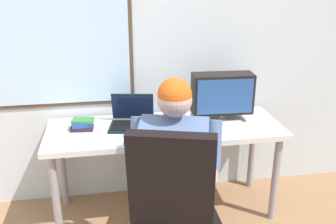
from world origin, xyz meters
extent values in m
cube|color=silver|center=(0.00, 2.07, 1.35)|extent=(4.99, 0.06, 2.71)
cube|color=#4C3828|center=(-0.64, 2.04, 1.31)|extent=(1.21, 0.01, 0.98)
cube|color=silver|center=(-0.64, 2.03, 1.31)|extent=(1.15, 0.02, 0.92)
cylinder|color=gray|center=(-0.64, 1.48, 0.34)|extent=(0.05, 0.05, 0.69)
cylinder|color=gray|center=(0.96, 1.48, 0.34)|extent=(0.05, 0.05, 0.69)
cylinder|color=gray|center=(-0.64, 1.95, 0.34)|extent=(0.05, 0.05, 0.69)
cylinder|color=gray|center=(0.96, 1.95, 0.34)|extent=(0.05, 0.05, 0.69)
cube|color=silver|center=(0.16, 1.71, 0.71)|extent=(1.73, 0.60, 0.04)
cube|color=black|center=(0.11, 1.03, 0.46)|extent=(0.47, 0.47, 0.06)
cube|color=black|center=(0.05, 0.84, 0.79)|extent=(0.47, 0.25, 0.59)
cylinder|color=#4F444C|center=(0.33, 1.23, 0.49)|extent=(0.27, 0.47, 0.15)
cylinder|color=#4F444C|center=(0.39, 1.45, 0.25)|extent=(0.12, 0.12, 0.49)
cube|color=black|center=(0.40, 1.51, 0.04)|extent=(0.16, 0.26, 0.08)
cylinder|color=#4F444C|center=(0.02, 1.32, 0.49)|extent=(0.27, 0.47, 0.15)
cylinder|color=#4F444C|center=(0.08, 1.54, 0.25)|extent=(0.12, 0.12, 0.49)
cube|color=black|center=(0.10, 1.59, 0.04)|extent=(0.16, 0.26, 0.08)
cube|color=slate|center=(0.11, 1.06, 0.77)|extent=(0.46, 0.42, 0.58)
sphere|color=tan|center=(0.11, 1.06, 1.16)|extent=(0.19, 0.19, 0.19)
sphere|color=#DA5317|center=(0.11, 1.06, 1.19)|extent=(0.19, 0.19, 0.19)
cylinder|color=slate|center=(0.34, 1.05, 0.89)|extent=(0.14, 0.20, 0.29)
cylinder|color=tan|center=(0.36, 1.14, 0.75)|extent=(0.12, 0.17, 0.27)
sphere|color=tan|center=(0.37, 1.17, 0.72)|extent=(0.09, 0.09, 0.09)
cylinder|color=slate|center=(-0.09, 1.17, 0.89)|extent=(0.14, 0.20, 0.29)
cylinder|color=tan|center=(-0.05, 1.31, 0.84)|extent=(0.10, 0.13, 0.27)
sphere|color=tan|center=(-0.02, 1.40, 0.91)|extent=(0.09, 0.09, 0.09)
cube|color=beige|center=(0.61, 1.77, 0.74)|extent=(0.29, 0.24, 0.02)
cylinder|color=beige|center=(0.61, 1.77, 0.77)|extent=(0.04, 0.04, 0.05)
cube|color=black|center=(0.61, 1.77, 0.95)|extent=(0.46, 0.19, 0.30)
cube|color=#264C8C|center=(0.60, 1.68, 0.95)|extent=(0.41, 0.03, 0.26)
cube|color=black|center=(-0.09, 1.73, 0.74)|extent=(0.35, 0.28, 0.02)
cube|color=black|center=(-0.09, 1.73, 0.75)|extent=(0.31, 0.24, 0.00)
cube|color=black|center=(-0.06, 1.86, 0.85)|extent=(0.32, 0.11, 0.21)
cube|color=#0F1933|center=(-0.07, 1.85, 0.85)|extent=(0.29, 0.09, 0.19)
cylinder|color=silver|center=(0.28, 1.58, 0.73)|extent=(0.07, 0.07, 0.00)
cylinder|color=silver|center=(0.28, 1.58, 0.77)|extent=(0.01, 0.01, 0.07)
cylinder|color=silver|center=(0.28, 1.58, 0.85)|extent=(0.08, 0.08, 0.07)
cylinder|color=#5B0C25|center=(0.28, 1.58, 0.82)|extent=(0.08, 0.08, 0.02)
cube|color=black|center=(0.23, 1.80, 0.82)|extent=(0.07, 0.08, 0.18)
cylinder|color=#333338|center=(0.23, 1.76, 0.85)|extent=(0.04, 0.01, 0.04)
cube|color=#2A1C2A|center=(-0.44, 1.76, 0.75)|extent=(0.17, 0.11, 0.03)
cube|color=#214296|center=(-0.44, 1.76, 0.78)|extent=(0.15, 0.11, 0.03)
cube|color=#32763D|center=(-0.43, 1.76, 0.80)|extent=(0.17, 0.12, 0.02)
camera|label=1|loc=(-0.24, -0.82, 1.83)|focal=40.33mm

